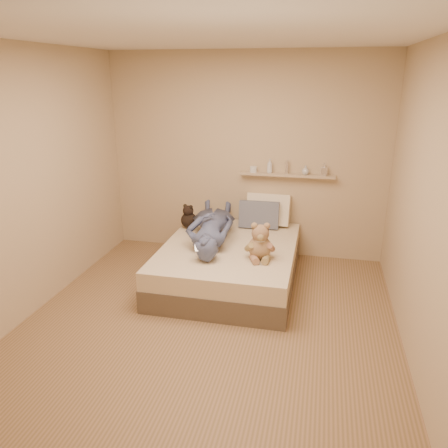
% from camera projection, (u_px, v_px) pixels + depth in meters
% --- Properties ---
extents(room, '(3.80, 3.80, 3.80)m').
position_uv_depth(room, '(208.00, 194.00, 3.87)').
color(room, '#90694A').
rests_on(room, ground).
extents(bed, '(1.50, 1.90, 0.45)m').
position_uv_depth(bed, '(229.00, 263.00, 5.08)').
color(bed, brown).
rests_on(bed, floor).
extents(game_console, '(0.20, 0.13, 0.06)m').
position_uv_depth(game_console, '(204.00, 248.00, 4.49)').
color(game_console, '#ABADB1').
rests_on(game_console, bed).
extents(teddy_bear, '(0.33, 0.33, 0.41)m').
position_uv_depth(teddy_bear, '(260.00, 244.00, 4.58)').
color(teddy_bear, '#A27E58').
rests_on(teddy_bear, bed).
extents(dark_plush, '(0.20, 0.20, 0.31)m').
position_uv_depth(dark_plush, '(189.00, 218.00, 5.52)').
color(dark_plush, black).
rests_on(dark_plush, bed).
extents(pillow_cream, '(0.56, 0.30, 0.43)m').
position_uv_depth(pillow_cream, '(268.00, 210.00, 5.64)').
color(pillow_cream, beige).
rests_on(pillow_cream, bed).
extents(pillow_grey, '(0.51, 0.22, 0.36)m').
position_uv_depth(pillow_grey, '(259.00, 215.00, 5.54)').
color(pillow_grey, slate).
rests_on(pillow_grey, bed).
extents(person, '(0.75, 1.54, 0.35)m').
position_uv_depth(person, '(211.00, 225.00, 5.12)').
color(person, '#4B5376').
rests_on(person, bed).
extents(wall_shelf, '(1.20, 0.12, 0.03)m').
position_uv_depth(wall_shelf, '(287.00, 175.00, 5.52)').
color(wall_shelf, tan).
rests_on(wall_shelf, wall_back).
extents(shelf_bottles, '(0.98, 0.13, 0.18)m').
position_uv_depth(shelf_bottles, '(290.00, 169.00, 5.49)').
color(shelf_bottles, silver).
rests_on(shelf_bottles, wall_shelf).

